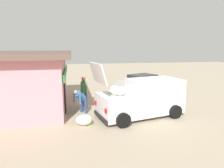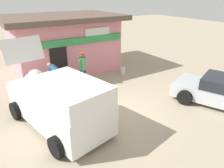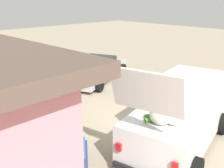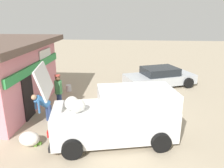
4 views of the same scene
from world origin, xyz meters
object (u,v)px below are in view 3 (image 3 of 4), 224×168
object	(u,v)px
parked_sedan	(95,70)
customer_bending	(76,144)
delivery_van	(181,113)
vendor_standing	(54,118)
paint_bucket	(5,118)

from	to	relation	value
parked_sedan	customer_bending	distance (m)	7.79
delivery_van	parked_sedan	xyz separation A→B (m)	(6.54, -2.26, -0.38)
vendor_standing	customer_bending	distance (m)	1.33
customer_bending	paint_bucket	size ratio (longest dim) A/B	3.50
delivery_van	customer_bending	bearing A→B (deg)	73.56
vendor_standing	paint_bucket	size ratio (longest dim) A/B	4.56
vendor_standing	paint_bucket	bearing A→B (deg)	7.22
delivery_van	vendor_standing	size ratio (longest dim) A/B	2.76
parked_sedan	paint_bucket	world-z (taller)	parked_sedan
parked_sedan	customer_bending	xyz separation A→B (m)	(-5.61, 5.40, 0.26)
parked_sedan	customer_bending	world-z (taller)	customer_bending
vendor_standing	paint_bucket	distance (m)	2.86
vendor_standing	parked_sedan	bearing A→B (deg)	-50.17
vendor_standing	customer_bending	world-z (taller)	vendor_standing
customer_bending	vendor_standing	bearing A→B (deg)	-10.11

